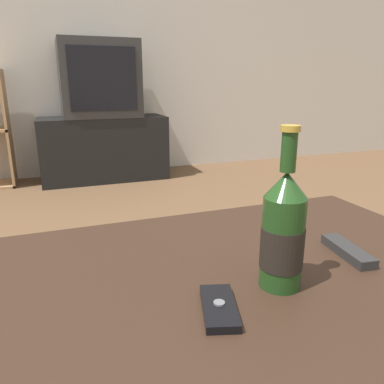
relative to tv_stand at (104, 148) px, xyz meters
The scene contains 7 objects.
back_wall 1.08m from the tv_stand, 118.55° to the left, with size 8.00×0.05×2.60m.
coffee_table 2.74m from the tv_stand, 93.31° to the right, with size 1.16×0.78×0.47m.
tv_stand is the anchor object (origin of this frame).
television 0.57m from the tv_stand, 90.00° to the right, with size 0.63×0.45×0.61m.
beer_bottle 2.78m from the tv_stand, 91.12° to the right, with size 0.08×0.08×0.29m.
cell_phone 2.81m from the tv_stand, 93.90° to the right, with size 0.09×0.13×0.02m.
remote_control 2.72m from the tv_stand, 86.80° to the right, with size 0.06×0.15×0.02m.
Camera 1 is at (-0.26, -0.54, 0.82)m, focal length 35.00 mm.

